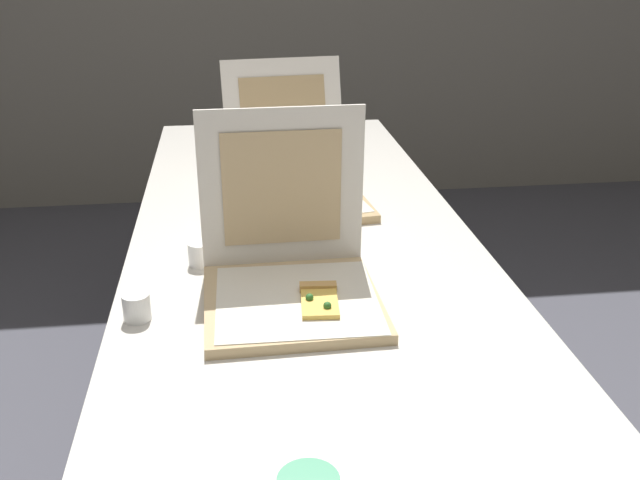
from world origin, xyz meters
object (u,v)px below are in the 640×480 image
object	(u,v)px
cup_white_near_left	(137,307)
cup_white_near_center	(200,254)
pizza_box_front	(291,276)
pizza_box_middle	(297,182)
cup_white_far	(217,178)
table	(304,251)

from	to	relation	value
cup_white_near_left	cup_white_near_center	bearing A→B (deg)	64.03
pizza_box_front	pizza_box_middle	world-z (taller)	pizza_box_front
cup_white_near_left	cup_white_far	xyz separation A→B (m)	(0.15, 0.79, 0.00)
table	cup_white_far	distance (m)	0.46
pizza_box_middle	cup_white_near_center	world-z (taller)	pizza_box_middle
cup_white_near_left	cup_white_near_center	xyz separation A→B (m)	(0.12, 0.24, 0.00)
cup_white_far	table	bearing A→B (deg)	-61.99
pizza_box_front	pizza_box_middle	size ratio (longest dim) A/B	0.77
cup_white_near_left	cup_white_near_center	distance (m)	0.27
pizza_box_front	cup_white_near_left	bearing A→B (deg)	-172.43
pizza_box_middle	cup_white_far	distance (m)	0.27
pizza_box_middle	cup_white_near_left	bearing A→B (deg)	-126.76
table	cup_white_near_center	world-z (taller)	cup_white_near_center
cup_white_near_left	pizza_box_front	bearing A→B (deg)	8.84
pizza_box_front	pizza_box_middle	xyz separation A→B (m)	(0.07, 0.60, -0.00)
table	pizza_box_front	xyz separation A→B (m)	(-0.06, -0.34, 0.10)
pizza_box_middle	cup_white_near_left	size ratio (longest dim) A/B	8.80
cup_white_near_center	cup_white_far	bearing A→B (deg)	86.11
pizza_box_front	cup_white_near_left	size ratio (longest dim) A/B	6.82
pizza_box_front	cup_white_far	world-z (taller)	pizza_box_front
table	cup_white_far	xyz separation A→B (m)	(-0.21, 0.40, 0.07)
table	cup_white_near_left	size ratio (longest dim) A/B	42.34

